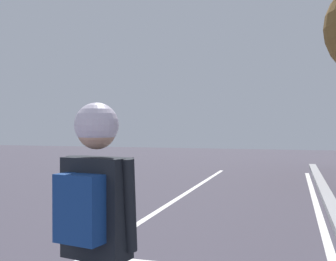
{
  "coord_description": "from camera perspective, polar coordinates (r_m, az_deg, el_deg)",
  "views": [
    {
      "loc": [
        2.66,
        1.17,
        1.61
      ],
      "look_at": [
        1.11,
        6.37,
        1.55
      ],
      "focal_mm": 44.8,
      "sensor_mm": 36.0,
      "label": 1
    }
  ],
  "objects": [
    {
      "name": "lane_line_center",
      "position": [
        5.64,
        -10.01,
        -15.89
      ],
      "size": [
        0.12,
        20.0,
        0.01
      ],
      "primitive_type": "cube",
      "color": "silver",
      "rests_on": "ground"
    },
    {
      "name": "skater",
      "position": [
        2.39,
        -9.91,
        -10.94
      ],
      "size": [
        0.45,
        0.62,
        1.66
      ],
      "color": "#2F4F6C",
      "rests_on": "skateboard"
    }
  ]
}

